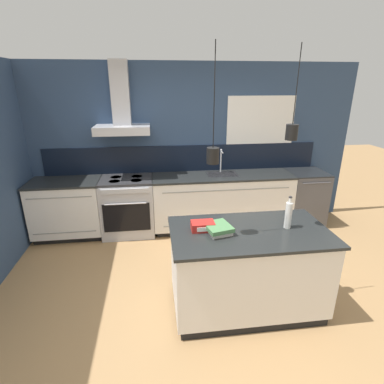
# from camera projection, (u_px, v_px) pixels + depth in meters

# --- Properties ---
(ground_plane) EXTENTS (16.00, 16.00, 0.00)m
(ground_plane) POSITION_uv_depth(u_px,v_px,m) (204.00, 295.00, 3.43)
(ground_plane) COLOR #A87F51
(ground_plane) RESTS_ON ground
(wall_back) EXTENTS (5.60, 2.39, 2.60)m
(wall_back) POSITION_uv_depth(u_px,v_px,m) (181.00, 144.00, 4.82)
(wall_back) COLOR navy
(wall_back) RESTS_ON ground_plane
(counter_run_left) EXTENTS (1.04, 0.64, 0.91)m
(counter_run_left) POSITION_uv_depth(u_px,v_px,m) (68.00, 209.00, 4.62)
(counter_run_left) COLOR black
(counter_run_left) RESTS_ON ground_plane
(counter_run_sink) EXTENTS (2.25, 0.64, 1.29)m
(counter_run_sink) POSITION_uv_depth(u_px,v_px,m) (222.00, 201.00, 4.92)
(counter_run_sink) COLOR black
(counter_run_sink) RESTS_ON ground_plane
(oven_range) EXTENTS (0.80, 0.66, 0.91)m
(oven_range) POSITION_uv_depth(u_px,v_px,m) (128.00, 206.00, 4.73)
(oven_range) COLOR #B5B5BA
(oven_range) RESTS_ON ground_plane
(dishwasher) EXTENTS (0.60, 0.65, 0.91)m
(dishwasher) POSITION_uv_depth(u_px,v_px,m) (304.00, 197.00, 5.09)
(dishwasher) COLOR #4C4C51
(dishwasher) RESTS_ON ground_plane
(kitchen_island) EXTENTS (1.58, 0.87, 0.91)m
(kitchen_island) POSITION_uv_depth(u_px,v_px,m) (247.00, 269.00, 3.12)
(kitchen_island) COLOR black
(kitchen_island) RESTS_ON ground_plane
(bottle_on_island) EXTENTS (0.07, 0.07, 0.33)m
(bottle_on_island) POSITION_uv_depth(u_px,v_px,m) (288.00, 215.00, 2.97)
(bottle_on_island) COLOR silver
(bottle_on_island) RESTS_ON kitchen_island
(book_stack) EXTENTS (0.29, 0.33, 0.08)m
(book_stack) POSITION_uv_depth(u_px,v_px,m) (218.00, 228.00, 2.92)
(book_stack) COLOR silver
(book_stack) RESTS_ON kitchen_island
(red_supply_box) EXTENTS (0.23, 0.16, 0.09)m
(red_supply_box) POSITION_uv_depth(u_px,v_px,m) (203.00, 226.00, 2.96)
(red_supply_box) COLOR red
(red_supply_box) RESTS_ON kitchen_island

